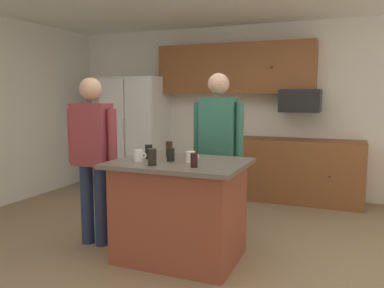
# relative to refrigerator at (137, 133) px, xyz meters

# --- Properties ---
(floor) EXTENTS (7.04, 7.04, 0.00)m
(floor) POSITION_rel_refrigerator_xyz_m (2.00, -2.38, -0.91)
(floor) COLOR #937A5B
(floor) RESTS_ON ground
(back_wall) EXTENTS (6.40, 0.10, 2.60)m
(back_wall) POSITION_rel_refrigerator_xyz_m (2.00, 0.42, 0.39)
(back_wall) COLOR white
(back_wall) RESTS_ON ground
(cabinet_run_upper) EXTENTS (2.40, 0.38, 0.75)m
(cabinet_run_upper) POSITION_rel_refrigerator_xyz_m (1.60, 0.22, 1.01)
(cabinet_run_upper) COLOR brown
(cabinet_run_lower) EXTENTS (1.80, 0.63, 0.90)m
(cabinet_run_lower) POSITION_rel_refrigerator_xyz_m (2.60, 0.10, -0.46)
(cabinet_run_lower) COLOR brown
(cabinet_run_lower) RESTS_ON ground
(refrigerator) EXTENTS (0.94, 0.76, 1.82)m
(refrigerator) POSITION_rel_refrigerator_xyz_m (0.00, 0.00, 0.00)
(refrigerator) COLOR white
(refrigerator) RESTS_ON ground
(microwave_over_range) EXTENTS (0.56, 0.40, 0.32)m
(microwave_over_range) POSITION_rel_refrigerator_xyz_m (2.60, 0.12, 0.54)
(microwave_over_range) COLOR black
(kitchen_island) EXTENTS (1.21, 0.93, 0.93)m
(kitchen_island) POSITION_rel_refrigerator_xyz_m (1.83, -2.39, -0.44)
(kitchen_island) COLOR brown
(kitchen_island) RESTS_ON ground
(person_host_foreground) EXTENTS (0.57, 0.22, 1.70)m
(person_host_foreground) POSITION_rel_refrigerator_xyz_m (0.88, -2.40, 0.07)
(person_host_foreground) COLOR #232D4C
(person_host_foreground) RESTS_ON ground
(person_elder_center) EXTENTS (0.57, 0.23, 1.77)m
(person_elder_center) POSITION_rel_refrigerator_xyz_m (1.94, -1.58, 0.12)
(person_elder_center) COLOR #383842
(person_elder_center) RESTS_ON ground
(mug_ceramic_white) EXTENTS (0.12, 0.08, 0.10)m
(mug_ceramic_white) POSITION_rel_refrigerator_xyz_m (1.96, -2.43, 0.07)
(mug_ceramic_white) COLOR white
(mug_ceramic_white) RESTS_ON kitchen_island
(tumbler_amber) EXTENTS (0.07, 0.07, 0.14)m
(tumbler_amber) POSITION_rel_refrigerator_xyz_m (1.50, -2.37, 0.08)
(tumbler_amber) COLOR black
(tumbler_amber) RESTS_ON kitchen_island
(mug_blue_stoneware) EXTENTS (0.13, 0.08, 0.11)m
(mug_blue_stoneware) POSITION_rel_refrigerator_xyz_m (1.49, -2.55, 0.07)
(mug_blue_stoneware) COLOR white
(mug_blue_stoneware) RESTS_ON kitchen_island
(glass_dark_ale) EXTENTS (0.07, 0.07, 0.12)m
(glass_dark_ale) POSITION_rel_refrigerator_xyz_m (1.76, -2.43, 0.08)
(glass_dark_ale) COLOR black
(glass_dark_ale) RESTS_ON kitchen_island
(glass_stout_tall) EXTENTS (0.06, 0.06, 0.12)m
(glass_stout_tall) POSITION_rel_refrigerator_xyz_m (2.07, -2.63, 0.08)
(glass_stout_tall) COLOR black
(glass_stout_tall) RESTS_ON kitchen_island
(glass_short_whisky) EXTENTS (0.06, 0.06, 0.15)m
(glass_short_whisky) POSITION_rel_refrigerator_xyz_m (1.64, -2.20, 0.09)
(glass_short_whisky) COLOR black
(glass_short_whisky) RESTS_ON kitchen_island
(glass_pilsner) EXTENTS (0.07, 0.07, 0.14)m
(glass_pilsner) POSITION_rel_refrigerator_xyz_m (1.70, -2.68, 0.09)
(glass_pilsner) COLOR black
(glass_pilsner) RESTS_ON kitchen_island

